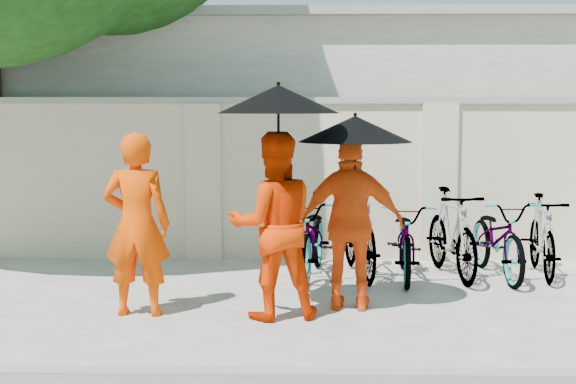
{
  "coord_description": "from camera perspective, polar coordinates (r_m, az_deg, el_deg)",
  "views": [
    {
      "loc": [
        0.29,
        -7.13,
        1.94
      ],
      "look_at": [
        0.12,
        0.9,
        1.1
      ],
      "focal_mm": 50.0,
      "sensor_mm": 36.0,
      "label": 1
    }
  ],
  "objects": [
    {
      "name": "ground",
      "position": [
        7.4,
        -1.11,
        -9.24
      ],
      "size": [
        80.0,
        80.0,
        0.0
      ],
      "primitive_type": "plane",
      "color": "beige"
    },
    {
      "name": "kerb",
      "position": [
        5.76,
        -1.8,
        -13.11
      ],
      "size": [
        40.0,
        0.16,
        0.12
      ],
      "primitive_type": "cube",
      "color": "gray",
      "rests_on": "ground"
    },
    {
      "name": "compound_wall",
      "position": [
        10.4,
        5.1,
        0.76
      ],
      "size": [
        20.0,
        0.3,
        2.0
      ],
      "primitive_type": "cube",
      "color": "beige",
      "rests_on": "ground"
    },
    {
      "name": "building_behind",
      "position": [
        14.24,
        8.11,
        4.55
      ],
      "size": [
        14.0,
        6.0,
        3.2
      ],
      "primitive_type": "cube",
      "color": "beige",
      "rests_on": "ground"
    },
    {
      "name": "monk_left",
      "position": [
        7.62,
        -10.71,
        -2.27
      ],
      "size": [
        0.64,
        0.42,
        1.72
      ],
      "primitive_type": "imported",
      "rotation": [
        0.0,
        0.0,
        3.12
      ],
      "color": "#FF4500",
      "rests_on": "ground"
    },
    {
      "name": "monk_center",
      "position": [
        7.39,
        -1.04,
        -2.4
      ],
      "size": [
        0.96,
        0.82,
        1.73
      ],
      "primitive_type": "imported",
      "rotation": [
        0.0,
        0.0,
        3.36
      ],
      "color": "#EA2F00",
      "rests_on": "ground"
    },
    {
      "name": "parasol_center",
      "position": [
        7.23,
        -0.69,
        6.61
      ],
      "size": [
        1.11,
        1.11,
        1.17
      ],
      "color": "black",
      "rests_on": "ground"
    },
    {
      "name": "monk_right",
      "position": [
        7.72,
        4.55,
        -2.23
      ],
      "size": [
        1.03,
        0.53,
        1.69
      ],
      "primitive_type": "imported",
      "rotation": [
        0.0,
        0.0,
        3.02
      ],
      "color": "#FF530F",
      "rests_on": "ground"
    },
    {
      "name": "parasol_right",
      "position": [
        7.57,
        4.79,
        4.49
      ],
      "size": [
        1.08,
        1.08,
        0.92
      ],
      "color": "black",
      "rests_on": "ground"
    },
    {
      "name": "bike_0",
      "position": [
        9.22,
        1.82,
        -3.25
      ],
      "size": [
        0.83,
        1.83,
        0.93
      ],
      "primitive_type": "imported",
      "rotation": [
        0.0,
        0.0,
        -0.13
      ],
      "color": "#A1A0AB",
      "rests_on": "ground"
    },
    {
      "name": "bike_1",
      "position": [
        9.3,
        5.08,
        -2.71
      ],
      "size": [
        0.73,
        1.85,
        1.08
      ],
      "primitive_type": "imported",
      "rotation": [
        0.0,
        0.0,
        0.12
      ],
      "color": "#A1A0AB",
      "rests_on": "ground"
    },
    {
      "name": "bike_2",
      "position": [
        9.24,
        8.41,
        -3.38
      ],
      "size": [
        0.73,
        1.75,
        0.9
      ],
      "primitive_type": "imported",
      "rotation": [
        0.0,
        0.0,
        -0.08
      ],
      "color": "#A1A0AB",
      "rests_on": "ground"
    },
    {
      "name": "bike_3",
      "position": [
        9.38,
        11.56,
        -2.9
      ],
      "size": [
        0.71,
        1.76,
        1.03
      ],
      "primitive_type": "imported",
      "rotation": [
        0.0,
        0.0,
        0.14
      ],
      "color": "#A1A0AB",
      "rests_on": "ground"
    },
    {
      "name": "bike_4",
      "position": [
        9.5,
        14.7,
        -3.2
      ],
      "size": [
        0.76,
        1.8,
        0.92
      ],
      "primitive_type": "imported",
      "rotation": [
        0.0,
        0.0,
        0.09
      ],
      "color": "#A1A0AB",
      "rests_on": "ground"
    },
    {
      "name": "bike_5",
      "position": [
        9.71,
        17.62,
        -3.0
      ],
      "size": [
        0.63,
        1.61,
        0.95
      ],
      "primitive_type": "imported",
      "rotation": [
        0.0,
        0.0,
        -0.12
      ],
      "color": "#A1A0AB",
      "rests_on": "ground"
    }
  ]
}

